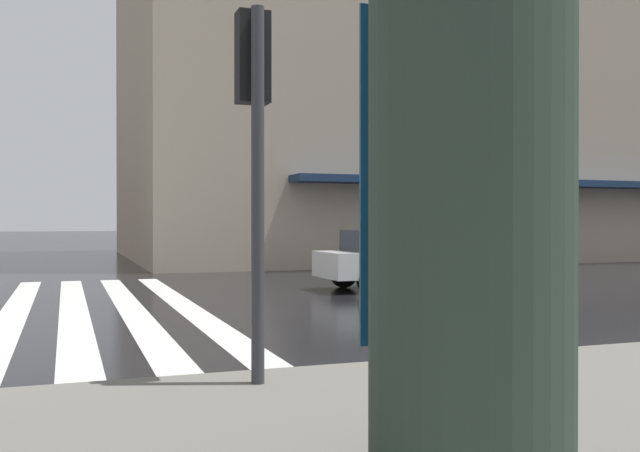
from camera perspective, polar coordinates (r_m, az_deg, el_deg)
haussmann_block_corner at (r=36.29m, az=9.47°, el=15.34°), size 17.73×29.01×22.44m
billboard_column at (r=3.96m, az=11.89°, el=5.82°), size 1.16×1.16×3.62m
traffic_signal_post at (r=6.69m, az=-5.26°, el=8.92°), size 0.44×0.30×3.42m
car_white at (r=17.18m, az=6.66°, el=-2.50°), size 1.85×4.10×1.41m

